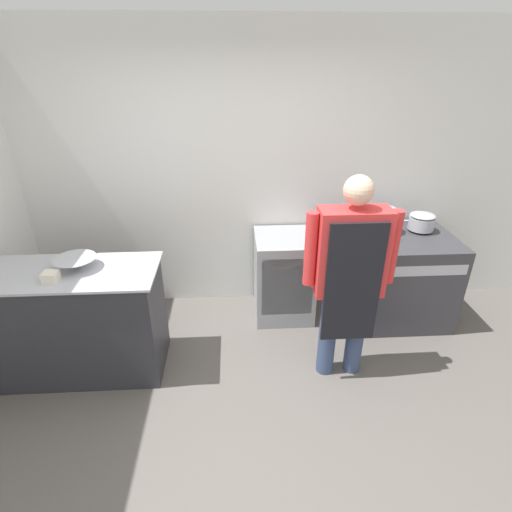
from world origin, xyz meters
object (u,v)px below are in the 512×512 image
Objects in this scene: stove at (399,277)px; person_cook at (350,270)px; fridge_unit at (284,276)px; plastic_tub at (51,277)px; mixing_bowl at (76,263)px; stock_pot at (383,219)px; sauce_pot at (422,221)px.

person_cook is at bearing -134.69° from stove.
fridge_unit is 8.15× the size of plastic_tub.
person_cook is (0.37, -0.88, 0.54)m from fridge_unit.
mixing_bowl is at bearing 174.19° from person_cook.
stock_pot reaches higher than sauce_pot.
plastic_tub is (-2.93, -0.74, 0.53)m from stove.
stove is 3.36× the size of stock_pot.
person_cook is 16.14× the size of plastic_tub.
sauce_pot reaches higher than plastic_tub.
stove is 0.54× the size of person_cook.
person_cook is 2.17m from plastic_tub.
sauce_pot is (3.11, 0.88, 0.00)m from plastic_tub.
stock_pot is (2.61, 0.70, 0.03)m from mixing_bowl.
person_cook reaches higher than stove.
mixing_bowl is (-1.69, -0.67, 0.55)m from fridge_unit.
stock_pot is 1.13× the size of sauce_pot.
plastic_tub is (-2.17, 0.03, 0.00)m from person_cook.
stock_pot is (2.73, 0.88, 0.04)m from plastic_tub.
stove is 0.58m from sauce_pot.
mixing_bowl is at bearing -165.06° from stock_pot.
plastic_tub reaches higher than fridge_unit.
stove is at bearing -33.25° from stock_pot.
sauce_pot is at bearing 43.79° from person_cook.
stove is at bearing -5.56° from fridge_unit.
plastic_tub is at bearing -122.71° from mixing_bowl.
sauce_pot is (0.95, 0.91, 0.01)m from person_cook.
stove is 2.85× the size of mixing_bowl.
mixing_bowl is at bearing 57.29° from plastic_tub.
mixing_bowl reaches higher than plastic_tub.
person_cook is 1.07m from stock_pot.
fridge_unit is 2.07m from plastic_tub.
fridge_unit is at bearing 112.55° from person_cook.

